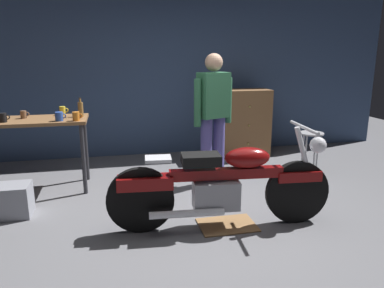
% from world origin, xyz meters
% --- Properties ---
extents(ground_plane, '(12.00, 12.00, 0.00)m').
position_xyz_m(ground_plane, '(0.00, 0.00, 0.00)').
color(ground_plane, slate).
extents(back_wall, '(8.00, 0.12, 3.10)m').
position_xyz_m(back_wall, '(0.00, 2.80, 1.55)').
color(back_wall, '#384C70').
rests_on(back_wall, ground_plane).
extents(workbench, '(1.30, 0.64, 0.90)m').
position_xyz_m(workbench, '(-1.79, 1.35, 0.79)').
color(workbench, brown).
rests_on(workbench, ground_plane).
extents(motorcycle, '(2.19, 0.60, 1.00)m').
position_xyz_m(motorcycle, '(0.17, -0.12, 0.45)').
color(motorcycle, black).
rests_on(motorcycle, ground_plane).
extents(person_standing, '(0.54, 0.34, 1.67)m').
position_xyz_m(person_standing, '(0.41, 1.11, 0.93)').
color(person_standing, '#544F9C').
rests_on(person_standing, ground_plane).
extents(shop_stool, '(0.32, 0.32, 0.64)m').
position_xyz_m(shop_stool, '(1.75, 1.01, 0.50)').
color(shop_stool, '#B2B2B7').
rests_on(shop_stool, ground_plane).
extents(wooden_dresser, '(0.80, 0.47, 1.10)m').
position_xyz_m(wooden_dresser, '(1.28, 2.30, 0.55)').
color(wooden_dresser, brown).
rests_on(wooden_dresser, ground_plane).
extents(drip_tray, '(0.56, 0.40, 0.01)m').
position_xyz_m(drip_tray, '(0.23, -0.11, 0.01)').
color(drip_tray, olive).
rests_on(drip_tray, ground_plane).
extents(storage_bin, '(0.44, 0.32, 0.34)m').
position_xyz_m(storage_bin, '(-1.94, 0.60, 0.17)').
color(storage_bin, gray).
rests_on(storage_bin, ground_plane).
extents(mug_blue_enamel, '(0.12, 0.09, 0.11)m').
position_xyz_m(mug_blue_enamel, '(-1.44, 1.15, 0.95)').
color(mug_blue_enamel, '#2D51AD').
rests_on(mug_blue_enamel, workbench).
extents(mug_yellow_tall, '(0.11, 0.07, 0.11)m').
position_xyz_m(mug_yellow_tall, '(-1.45, 1.59, 0.95)').
color(mug_yellow_tall, yellow).
rests_on(mug_yellow_tall, workbench).
extents(mug_brown_stoneware, '(0.10, 0.07, 0.09)m').
position_xyz_m(mug_brown_stoneware, '(-1.88, 1.42, 0.95)').
color(mug_brown_stoneware, brown).
rests_on(mug_brown_stoneware, workbench).
extents(mug_black_matte, '(0.11, 0.08, 0.11)m').
position_xyz_m(mug_black_matte, '(-2.05, 1.20, 0.95)').
color(mug_black_matte, black).
rests_on(mug_black_matte, workbench).
extents(mug_orange_travel, '(0.12, 0.08, 0.10)m').
position_xyz_m(mug_orange_travel, '(-1.25, 1.12, 0.95)').
color(mug_orange_travel, orange).
rests_on(mug_orange_travel, workbench).
extents(bottle, '(0.06, 0.06, 0.24)m').
position_xyz_m(bottle, '(-1.22, 1.40, 1.00)').
color(bottle, olive).
rests_on(bottle, workbench).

